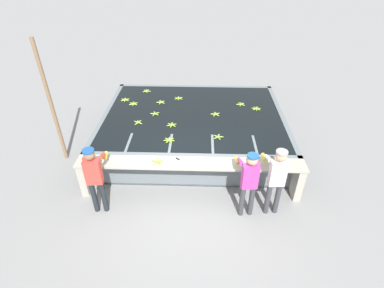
{
  "coord_description": "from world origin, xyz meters",
  "views": [
    {
      "loc": [
        0.21,
        -4.91,
        4.89
      ],
      "look_at": [
        0.0,
        1.34,
        0.63
      ],
      "focal_mm": 28.0,
      "sensor_mm": 36.0,
      "label": 1
    }
  ],
  "objects": [
    {
      "name": "banana_bunch_floating_4",
      "position": [
        1.37,
        3.03,
        0.91
      ],
      "size": [
        0.27,
        0.28,
        0.08
      ],
      "color": "#93BC3D",
      "rests_on": "wash_tank"
    },
    {
      "name": "support_post_left",
      "position": [
        -3.41,
        1.48,
        1.6
      ],
      "size": [
        0.09,
        0.09,
        3.2
      ],
      "color": "#846647",
      "rests_on": "ground"
    },
    {
      "name": "banana_bunch_floating_10",
      "position": [
        0.61,
        2.4,
        0.91
      ],
      "size": [
        0.27,
        0.28,
        0.08
      ],
      "color": "#93BC3D",
      "rests_on": "wash_tank"
    },
    {
      "name": "banana_bunch_ledge_0",
      "position": [
        -0.71,
        0.21,
        0.92
      ],
      "size": [
        0.28,
        0.27,
        0.08
      ],
      "color": "#7FAD33",
      "rests_on": "work_ledge"
    },
    {
      "name": "banana_bunch_floating_9",
      "position": [
        -0.54,
        1.07,
        0.91
      ],
      "size": [
        0.28,
        0.27,
        0.08
      ],
      "color": "#7FAD33",
      "rests_on": "wash_tank"
    },
    {
      "name": "banana_bunch_floating_8",
      "position": [
        -0.48,
        3.37,
        0.91
      ],
      "size": [
        0.27,
        0.28,
        0.08
      ],
      "color": "#7FAD33",
      "rests_on": "wash_tank"
    },
    {
      "name": "ground_plane",
      "position": [
        0.0,
        0.0,
        0.0
      ],
      "size": [
        80.0,
        80.0,
        0.0
      ],
      "primitive_type": "plane",
      "color": "gray",
      "rests_on": "ground"
    },
    {
      "name": "banana_bunch_floating_11",
      "position": [
        -1.07,
        2.38,
        0.91
      ],
      "size": [
        0.27,
        0.28,
        0.08
      ],
      "color": "#8CB738",
      "rests_on": "wash_tank"
    },
    {
      "name": "knife_1",
      "position": [
        -0.23,
        0.29,
        0.91
      ],
      "size": [
        0.29,
        0.24,
        0.02
      ],
      "color": "silver",
      "rests_on": "work_ledge"
    },
    {
      "name": "banana_bunch_floating_12",
      "position": [
        -2.08,
        3.21,
        0.91
      ],
      "size": [
        0.27,
        0.28,
        0.08
      ],
      "color": "#9EC642",
      "rests_on": "wash_tank"
    },
    {
      "name": "banana_bunch_floating_7",
      "position": [
        1.79,
        2.77,
        0.91
      ],
      "size": [
        0.28,
        0.27,
        0.08
      ],
      "color": "#7FAD33",
      "rests_on": "wash_tank"
    },
    {
      "name": "banana_bunch_floating_2",
      "position": [
        -1.78,
        2.96,
        0.91
      ],
      "size": [
        0.27,
        0.28,
        0.08
      ],
      "color": "#9EC642",
      "rests_on": "wash_tank"
    },
    {
      "name": "worker_2",
      "position": [
        1.75,
        -0.27,
        0.98
      ],
      "size": [
        0.44,
        0.73,
        1.62
      ],
      "color": "#38383D",
      "rests_on": "ground"
    },
    {
      "name": "knife_0",
      "position": [
        1.98,
        0.29,
        0.91
      ],
      "size": [
        0.26,
        0.28,
        0.02
      ],
      "color": "silver",
      "rests_on": "work_ledge"
    },
    {
      "name": "banana_bunch_floating_5",
      "position": [
        -0.55,
        1.79,
        0.91
      ],
      "size": [
        0.27,
        0.28,
        0.08
      ],
      "color": "#7FAD33",
      "rests_on": "wash_tank"
    },
    {
      "name": "work_ledge",
      "position": [
        0.0,
        0.22,
        0.65
      ],
      "size": [
        5.01,
        0.45,
        0.9
      ],
      "color": "#A8A393",
      "rests_on": "ground"
    },
    {
      "name": "banana_bunch_floating_0",
      "position": [
        -0.99,
        3.09,
        0.91
      ],
      "size": [
        0.27,
        0.28,
        0.08
      ],
      "color": "#9EC642",
      "rests_on": "wash_tank"
    },
    {
      "name": "worker_0",
      "position": [
        -1.92,
        -0.34,
        0.98
      ],
      "size": [
        0.45,
        0.73,
        1.62
      ],
      "color": "#1E2328",
      "rests_on": "ground"
    },
    {
      "name": "banana_bunch_floating_1",
      "position": [
        -1.44,
        1.88,
        0.91
      ],
      "size": [
        0.26,
        0.26,
        0.08
      ],
      "color": "#93BC3D",
      "rests_on": "wash_tank"
    },
    {
      "name": "wash_tank",
      "position": [
        0.0,
        2.41,
        0.44
      ],
      "size": [
        5.01,
        3.96,
        0.9
      ],
      "color": "slate",
      "rests_on": "ground"
    },
    {
      "name": "worker_1",
      "position": [
        1.2,
        -0.34,
        0.95
      ],
      "size": [
        0.45,
        0.73,
        1.57
      ],
      "color": "#38383D",
      "rests_on": "ground"
    },
    {
      "name": "banana_bunch_floating_3",
      "position": [
        -1.53,
        3.86,
        0.91
      ],
      "size": [
        0.27,
        0.28,
        0.08
      ],
      "color": "#93BC3D",
      "rests_on": "wash_tank"
    },
    {
      "name": "banana_bunch_floating_6",
      "position": [
        0.64,
        1.25,
        0.91
      ],
      "size": [
        0.27,
        0.28,
        0.08
      ],
      "color": "#75A333",
      "rests_on": "wash_tank"
    }
  ]
}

